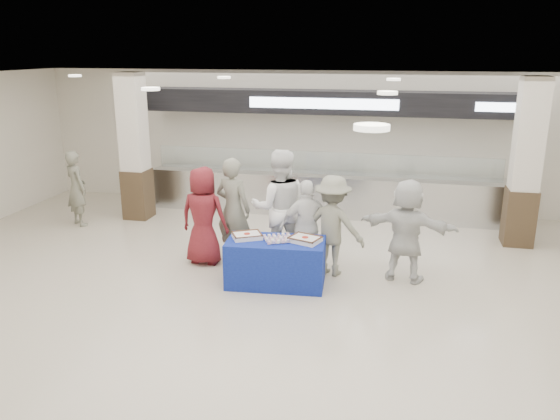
% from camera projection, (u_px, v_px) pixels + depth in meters
% --- Properties ---
extents(ground, '(14.00, 14.00, 0.00)m').
position_uv_depth(ground, '(265.00, 323.00, 7.60)').
color(ground, beige).
rests_on(ground, ground).
extents(serving_line, '(8.70, 0.85, 2.80)m').
position_uv_depth(serving_line, '(323.00, 164.00, 12.32)').
color(serving_line, silver).
rests_on(serving_line, ground).
extents(column_left, '(0.55, 0.55, 3.20)m').
position_uv_depth(column_left, '(135.00, 150.00, 11.93)').
color(column_left, '#372819').
rests_on(column_left, ground).
extents(column_right, '(0.55, 0.55, 3.20)m').
position_uv_depth(column_right, '(525.00, 167.00, 10.25)').
color(column_right, '#372819').
rests_on(column_right, ground).
extents(display_table, '(1.61, 0.90, 0.75)m').
position_uv_depth(display_table, '(276.00, 262.00, 8.74)').
color(display_table, navy).
rests_on(display_table, ground).
extents(sheet_cake_left, '(0.56, 0.52, 0.09)m').
position_uv_depth(sheet_cake_left, '(247.00, 235.00, 8.73)').
color(sheet_cake_left, white).
rests_on(sheet_cake_left, display_table).
extents(sheet_cake_right, '(0.54, 0.48, 0.10)m').
position_uv_depth(sheet_cake_right, '(305.00, 239.00, 8.56)').
color(sheet_cake_right, white).
rests_on(sheet_cake_right, display_table).
extents(cupcake_tray, '(0.47, 0.43, 0.06)m').
position_uv_depth(cupcake_tray, '(278.00, 239.00, 8.62)').
color(cupcake_tray, '#B7B7BC').
rests_on(cupcake_tray, display_table).
extents(civilian_maroon, '(0.88, 0.60, 1.74)m').
position_uv_depth(civilian_maroon, '(204.00, 216.00, 9.51)').
color(civilian_maroon, maroon).
rests_on(civilian_maroon, ground).
extents(soldier_a, '(0.77, 0.60, 1.86)m').
position_uv_depth(soldier_a, '(233.00, 209.00, 9.68)').
color(soldier_a, slate).
rests_on(soldier_a, ground).
extents(chef_tall, '(1.16, 1.00, 2.04)m').
position_uv_depth(chef_tall, '(279.00, 208.00, 9.46)').
color(chef_tall, white).
rests_on(chef_tall, ground).
extents(chef_short, '(1.02, 0.70, 1.60)m').
position_uv_depth(chef_short, '(307.00, 227.00, 9.14)').
color(chef_short, white).
rests_on(chef_short, ground).
extents(soldier_b, '(1.21, 0.86, 1.70)m').
position_uv_depth(soldier_b, '(332.00, 226.00, 9.04)').
color(soldier_b, slate).
rests_on(soldier_b, ground).
extents(civilian_white, '(1.65, 0.80, 1.71)m').
position_uv_depth(civilian_white, '(406.00, 230.00, 8.78)').
color(civilian_white, silver).
rests_on(civilian_white, ground).
extents(soldier_bg, '(0.71, 0.65, 1.62)m').
position_uv_depth(soldier_bg, '(77.00, 188.00, 11.62)').
color(soldier_bg, slate).
rests_on(soldier_bg, ground).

